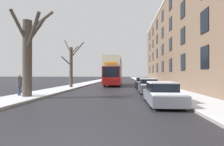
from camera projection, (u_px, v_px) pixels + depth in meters
sidewalk_left at (102, 80)px, 57.31m from camera, size 2.99×130.00×0.16m
sidewalk_right at (140, 80)px, 56.34m from camera, size 2.99×130.00×0.16m
terrace_facade_right at (197, 39)px, 26.32m from camera, size 9.10×47.31×14.24m
bare_tree_left_0 at (29, 52)px, 13.16m from camera, size 2.69×4.29×7.38m
bare_tree_left_1 at (71, 65)px, 23.26m from camera, size 3.33×2.98×6.72m
double_decker_bus at (114, 70)px, 29.32m from camera, size 2.59×10.71×4.52m
parked_car_0 at (162, 94)px, 10.45m from camera, size 1.79×4.47×1.35m
parked_car_1 at (148, 86)px, 16.76m from camera, size 1.70×3.97×1.44m
parked_car_2 at (142, 83)px, 22.69m from camera, size 1.69×4.23×1.49m
pedestrian_left_sidewalk at (19, 85)px, 13.71m from camera, size 0.39×0.39×1.81m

